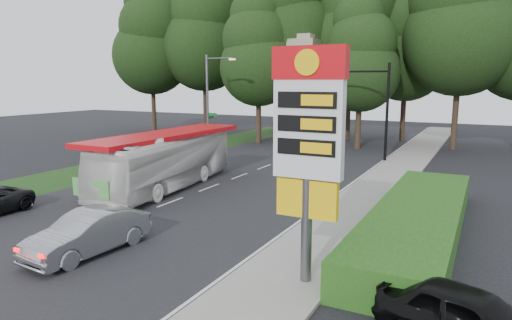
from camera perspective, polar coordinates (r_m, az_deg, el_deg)
The scene contains 21 objects.
ground at distance 17.88m, azimuth -25.74°, elevation -10.46°, with size 120.00×120.00×0.00m, color black.
road_surface at distance 26.49m, azimuth -4.70°, elevation -3.05°, with size 14.00×80.00×0.02m, color black.
sidewalk_right at distance 23.26m, azimuth 13.48°, elevation -4.99°, with size 3.00×80.00×0.12m, color gray.
grass_verge_left at distance 36.75m, azimuth -12.39°, elevation 0.38°, with size 5.00×50.00×0.02m, color #193814.
hedge at distance 18.81m, azimuth 19.55°, elevation -7.13°, with size 3.00×14.00×1.20m, color #204A13.
gas_station_pylon at distance 12.80m, azimuth 6.56°, elevation 3.23°, with size 2.10×0.45×6.85m.
traffic_signal_mast at distance 34.86m, azimuth 14.00°, elevation 7.53°, with size 6.10×0.35×7.20m.
streetlight_signs at distance 38.04m, azimuth -5.82°, elevation 7.59°, with size 2.75×0.98×8.00m.
monument at distance 42.88m, azimuth 5.77°, elevation 8.73°, with size 3.00×3.00×10.05m.
tree_far_west at distance 56.00m, azimuth -12.97°, elevation 14.50°, with size 8.96×8.96×17.60m.
tree_west_mid at distance 54.13m, azimuth -6.53°, elevation 15.92°, with size 9.80×9.80×19.25m.
tree_west_near at distance 52.70m, azimuth 0.37°, elevation 14.33°, with size 8.40×8.40×16.50m.
tree_center_left at distance 47.19m, azimuth 3.77°, elevation 17.28°, with size 10.08×10.08×19.80m.
tree_center_right at distance 46.94m, azimuth 11.77°, elevation 15.91°, with size 9.24×9.24×18.15m.
tree_east_near at distance 47.68m, azimuth 18.35°, elevation 13.91°, with size 8.12×8.12×15.95m.
tree_east_mid at distance 43.34m, azimuth 24.42°, elevation 16.22°, with size 9.52×9.52×18.70m.
tree_monument_left at distance 43.68m, azimuth 0.33°, elevation 13.49°, with size 7.28×7.28×14.30m.
tree_monument_right at distance 40.75m, azimuth 12.97°, elevation 12.56°, with size 6.72×6.72×13.20m.
transit_bus at distance 25.77m, azimuth -11.14°, elevation -0.07°, with size 2.61×11.13×3.10m, color white.
sedan_silver at distance 16.91m, azimuth -20.22°, elevation -8.56°, with size 1.58×4.52×1.49m, color #97999E.
parked_car_black at distance 11.63m, azimuth 25.34°, elevation -17.65°, with size 1.70×4.23×1.44m, color black.
Camera 1 is at (13.66, -9.91, 5.91)m, focal length 32.00 mm.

